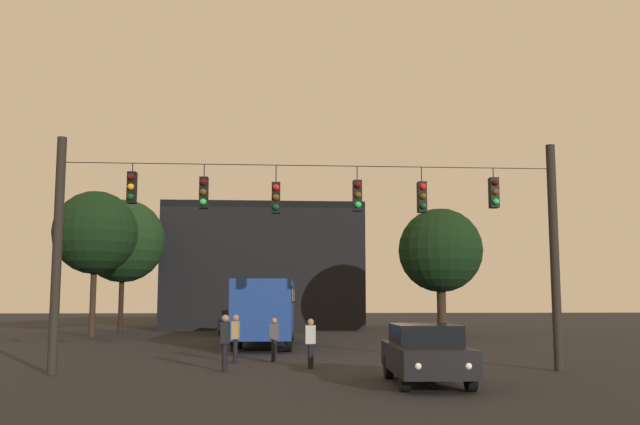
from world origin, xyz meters
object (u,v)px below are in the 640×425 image
city_bus (267,306)px  car_far_left (238,322)px  pedestrian_crossing_left (311,341)px  car_near_right (426,353)px  pedestrian_crossing_center (225,339)px  tree_behind_building (440,251)px  pedestrian_near_bus (274,337)px  tree_right_far (95,233)px  pedestrian_crossing_right (236,336)px  tree_left_silhouette (123,241)px

city_bus → car_far_left: (-1.79, 10.59, -1.07)m
car_far_left → pedestrian_crossing_left: size_ratio=2.88×
car_near_right → pedestrian_crossing_center: size_ratio=2.58×
tree_behind_building → car_near_right: bearing=-104.8°
pedestrian_crossing_left → pedestrian_near_bus: 2.84m
car_far_left → pedestrian_crossing_left: (3.21, -22.09, 0.07)m
pedestrian_crossing_center → tree_right_far: (-8.92, 20.57, 5.10)m
car_far_left → tree_right_far: size_ratio=0.53×
pedestrian_crossing_right → pedestrian_near_bus: 1.40m
pedestrian_near_bus → tree_behind_building: tree_behind_building is taller
tree_behind_building → tree_left_silhouette: bearing=159.3°
pedestrian_near_bus → tree_right_far: size_ratio=0.18×
car_near_right → tree_behind_building: size_ratio=0.59×
car_far_left → tree_left_silhouette: tree_left_silhouette is taller
car_near_right → tree_behind_building: 23.44m
pedestrian_crossing_center → tree_right_far: tree_right_far is taller
car_far_left → tree_behind_building: 13.23m
car_far_left → tree_behind_building: tree_behind_building is taller
city_bus → pedestrian_crossing_left: bearing=-82.9°
pedestrian_near_bus → tree_left_silhouette: tree_left_silhouette is taller
pedestrian_crossing_center → pedestrian_near_bus: bearing=66.0°
pedestrian_crossing_center → tree_behind_building: (11.25, 18.68, 4.02)m
pedestrian_crossing_right → pedestrian_crossing_center: bearing=-93.4°
tree_left_silhouette → pedestrian_near_bus: bearing=-66.4°
car_near_right → pedestrian_near_bus: size_ratio=2.89×
car_near_right → pedestrian_near_bus: bearing=118.7°
pedestrian_near_bus → tree_right_far: 20.76m
tree_left_silhouette → tree_behind_building: size_ratio=1.19×
tree_left_silhouette → tree_right_far: tree_left_silhouette is taller
pedestrian_crossing_left → city_bus: bearing=97.1°
pedestrian_near_bus → tree_right_far: tree_right_far is taller
pedestrian_near_bus → car_far_left: bearing=96.1°
car_near_right → car_far_left: size_ratio=0.98×
pedestrian_crossing_center → pedestrian_crossing_right: 2.98m
car_far_left → pedestrian_crossing_right: (0.75, -19.91, 0.13)m
pedestrian_crossing_left → pedestrian_crossing_right: (-2.46, 2.18, 0.05)m
car_near_right → pedestrian_crossing_right: (-5.17, 6.59, 0.13)m
car_near_right → pedestrian_crossing_right: bearing=128.1°
tree_right_far → tree_behind_building: bearing=-5.3°
pedestrian_crossing_center → tree_left_silhouette: bearing=107.9°
city_bus → car_near_right: city_bus is taller
city_bus → tree_behind_building: (10.03, 6.39, 3.12)m
pedestrian_crossing_left → pedestrian_crossing_center: (-2.64, -0.79, 0.09)m
car_far_left → pedestrian_crossing_right: size_ratio=2.74×
pedestrian_crossing_left → pedestrian_crossing_center: 2.76m
tree_behind_building → tree_right_far: (-20.17, 1.88, 1.08)m
city_bus → pedestrian_crossing_left: 11.63m
car_far_left → tree_left_silhouette: bearing=157.7°
city_bus → car_near_right: (4.14, -15.90, -1.07)m
city_bus → pedestrian_crossing_center: (-1.22, -12.29, -0.90)m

